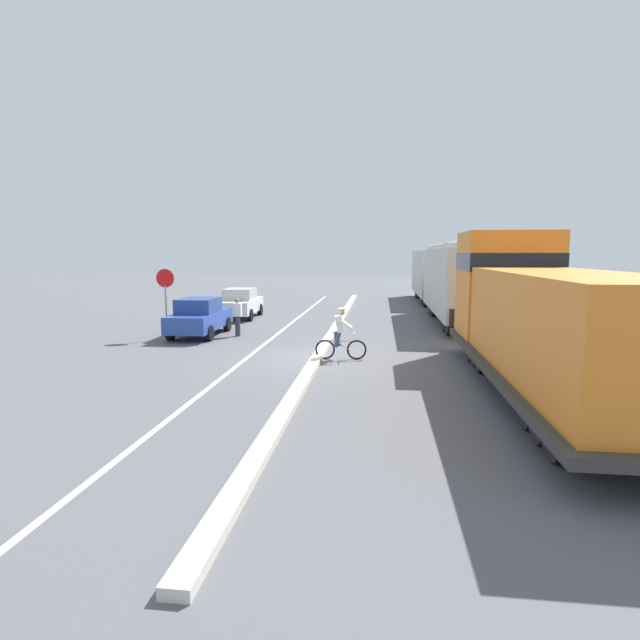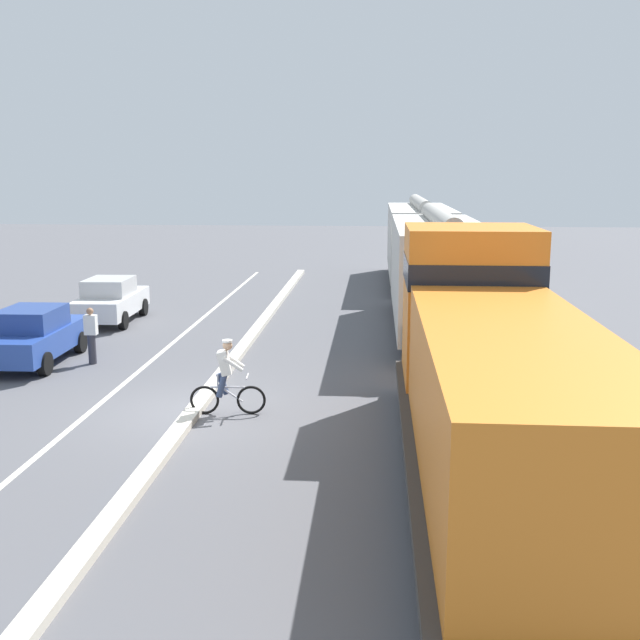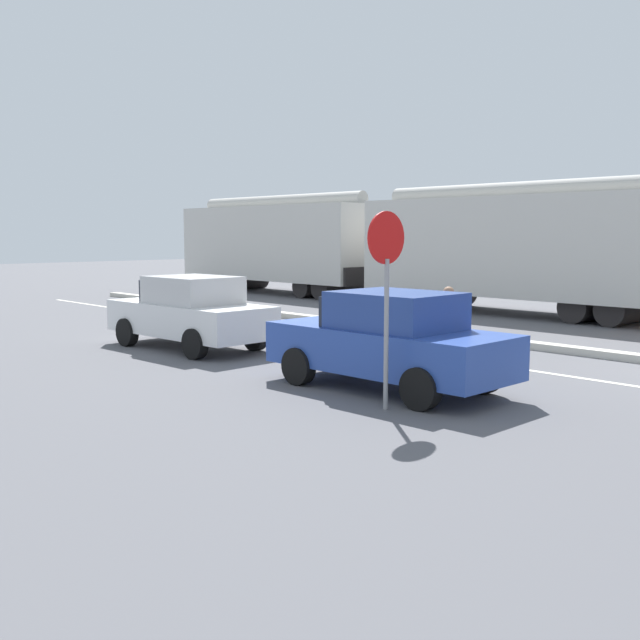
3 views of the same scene
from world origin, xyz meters
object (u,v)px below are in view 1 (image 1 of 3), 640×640
locomotive (539,320)px  hopper_car_lead (463,282)px  pedestrian_by_cars (238,316)px  hopper_car_middle (437,273)px  parked_car_white (240,303)px  stop_sign (166,290)px  parked_car_blue (200,317)px  cyclist (340,335)px

locomotive → hopper_car_lead: 12.16m
pedestrian_by_cars → hopper_car_lead: bearing=26.6°
hopper_car_middle → parked_car_white: hopper_car_middle is taller
locomotive → stop_sign: 14.22m
locomotive → parked_car_blue: size_ratio=2.74×
parked_car_blue → parked_car_white: 5.99m
hopper_car_lead → pedestrian_by_cars: (-10.08, -5.05, -1.23)m
parked_car_blue → parked_car_white: bearing=89.2°
pedestrian_by_cars → cyclist: bearing=-41.6°
parked_car_blue → stop_sign: size_ratio=1.47×
parked_car_white → pedestrian_by_cars: size_ratio=2.63×
parked_car_blue → stop_sign: stop_sign is taller
locomotive → parked_car_blue: bearing=149.0°
parked_car_blue → cyclist: bearing=-33.0°
parked_car_blue → cyclist: cyclist is taller
hopper_car_middle → stop_sign: 21.77m
parked_car_white → pedestrian_by_cars: 6.13m
locomotive → parked_car_white: (-11.64, 13.04, -0.98)m
cyclist → hopper_car_middle: bearing=75.5°
hopper_car_lead → parked_car_white: 11.74m
cyclist → stop_sign: bearing=156.5°
parked_car_white → stop_sign: 7.08m
hopper_car_middle → parked_car_white: size_ratio=2.49×
hopper_car_lead → parked_car_white: bearing=175.7°
hopper_car_lead → parked_car_blue: bearing=-156.5°
stop_sign → parked_car_blue: bearing=39.0°
parked_car_blue → pedestrian_by_cars: (1.64, 0.06, 0.03)m
parked_car_blue → cyclist: 7.58m
stop_sign → pedestrian_by_cars: (2.73, 0.94, -1.18)m
parked_car_blue → pedestrian_by_cars: same height
cyclist → pedestrian_by_cars: (-4.72, 4.18, 0.03)m
hopper_car_lead → hopper_car_middle: same height
cyclist → stop_sign: size_ratio=0.60×
hopper_car_lead → cyclist: bearing=-120.2°
hopper_car_lead → parked_car_white: hopper_car_lead is taller
hopper_car_lead → cyclist: size_ratio=6.18×
locomotive → cyclist: 6.19m
stop_sign → locomotive: bearing=-25.7°
locomotive → cyclist: locomotive is taller
stop_sign → cyclist: bearing=-23.5°
cyclist → pedestrian_by_cars: size_ratio=1.06×
locomotive → hopper_car_lead: size_ratio=1.10×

